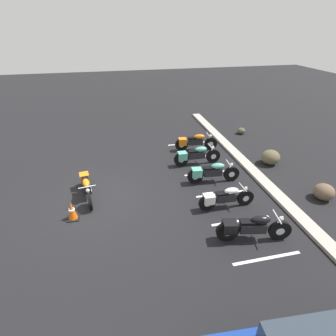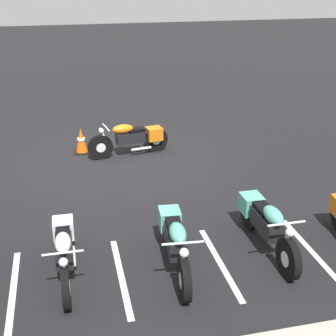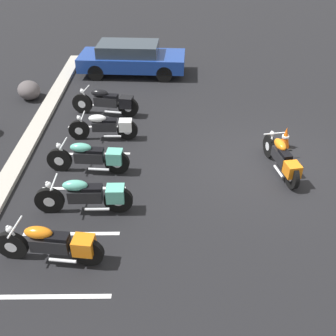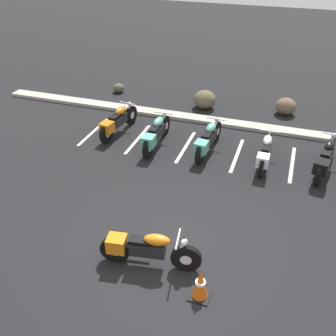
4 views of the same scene
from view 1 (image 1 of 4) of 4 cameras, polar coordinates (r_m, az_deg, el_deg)
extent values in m
plane|color=black|center=(10.29, -15.14, -6.84)|extent=(60.00, 60.00, 0.00)
cylinder|color=black|center=(9.77, -16.68, -6.92)|extent=(0.65, 0.21, 0.64)
cylinder|color=silver|center=(9.77, -16.68, -6.92)|extent=(0.26, 0.16, 0.24)
cylinder|color=black|center=(11.03, -17.61, -2.60)|extent=(0.65, 0.21, 0.64)
cylinder|color=silver|center=(11.03, -17.61, -2.60)|extent=(0.26, 0.16, 0.24)
cube|color=black|center=(10.36, -17.32, -3.82)|extent=(0.76, 0.38, 0.29)
ellipsoid|color=orange|center=(10.06, -17.42, -3.14)|extent=(0.57, 0.33, 0.23)
cube|color=black|center=(10.40, -17.58, -2.47)|extent=(0.45, 0.29, 0.08)
cube|color=orange|center=(10.90, -17.72, -1.95)|extent=(0.43, 0.40, 0.33)
cylinder|color=silver|center=(9.73, -16.97, -5.35)|extent=(0.26, 0.10, 0.51)
cylinder|color=silver|center=(9.64, -17.22, -3.93)|extent=(0.13, 0.59, 0.03)
sphere|color=silver|center=(9.58, -17.07, -4.71)|extent=(0.13, 0.13, 0.13)
cylinder|color=silver|center=(10.72, -16.53, -4.32)|extent=(0.53, 0.15, 0.07)
cylinder|color=black|center=(13.89, 9.27, 5.27)|extent=(0.20, 0.67, 0.66)
cylinder|color=silver|center=(13.89, 9.27, 5.27)|extent=(0.16, 0.26, 0.25)
cylinder|color=black|center=(13.60, 2.94, 5.08)|extent=(0.20, 0.67, 0.66)
cylinder|color=silver|center=(13.60, 2.94, 5.08)|extent=(0.16, 0.26, 0.25)
cube|color=black|center=(13.65, 5.97, 5.75)|extent=(0.37, 0.78, 0.30)
ellipsoid|color=orange|center=(13.59, 6.86, 6.81)|extent=(0.33, 0.58, 0.24)
cube|color=black|center=(13.55, 5.31, 6.50)|extent=(0.29, 0.46, 0.08)
cube|color=orange|center=(13.53, 3.17, 5.78)|extent=(0.40, 0.44, 0.34)
cylinder|color=silver|center=(13.76, 8.87, 6.24)|extent=(0.09, 0.27, 0.53)
cylinder|color=silver|center=(13.65, 8.71, 7.23)|extent=(0.62, 0.11, 0.04)
sphere|color=silver|center=(13.71, 9.22, 6.93)|extent=(0.14, 0.14, 0.14)
cylinder|color=silver|center=(13.85, 4.79, 4.82)|extent=(0.14, 0.55, 0.07)
cylinder|color=black|center=(12.57, 9.79, 2.58)|extent=(0.12, 0.67, 0.67)
cylinder|color=silver|center=(12.57, 9.79, 2.58)|extent=(0.13, 0.25, 0.25)
cylinder|color=black|center=(12.09, 2.87, 1.87)|extent=(0.12, 0.67, 0.67)
cylinder|color=silver|center=(12.09, 2.87, 1.87)|extent=(0.13, 0.25, 0.25)
cube|color=black|center=(12.22, 6.21, 2.85)|extent=(0.29, 0.77, 0.30)
ellipsoid|color=#59B29E|center=(12.17, 7.18, 4.09)|extent=(0.27, 0.57, 0.24)
cube|color=black|center=(12.08, 5.48, 3.63)|extent=(0.24, 0.45, 0.08)
cube|color=#59B29E|center=(12.02, 3.12, 2.67)|extent=(0.37, 0.41, 0.34)
cylinder|color=silver|center=(12.41, 9.37, 3.61)|extent=(0.06, 0.26, 0.54)
cylinder|color=silver|center=(12.28, 9.20, 4.69)|extent=(0.63, 0.04, 0.04)
sphere|color=silver|center=(12.36, 9.74, 4.40)|extent=(0.14, 0.14, 0.14)
cylinder|color=silver|center=(12.40, 4.82, 1.77)|extent=(0.07, 0.56, 0.07)
cylinder|color=black|center=(11.26, 13.61, -1.23)|extent=(0.18, 0.66, 0.66)
cylinder|color=silver|center=(11.26, 13.61, -1.23)|extent=(0.15, 0.26, 0.25)
cylinder|color=black|center=(10.83, 5.95, -1.80)|extent=(0.18, 0.66, 0.66)
cylinder|color=silver|center=(10.83, 5.95, -1.80)|extent=(0.15, 0.26, 0.25)
cube|color=black|center=(10.93, 9.67, -0.86)|extent=(0.34, 0.78, 0.30)
ellipsoid|color=#59B29E|center=(10.86, 10.79, 0.44)|extent=(0.31, 0.58, 0.24)
cube|color=black|center=(10.79, 8.90, -0.01)|extent=(0.28, 0.46, 0.08)
cube|color=#59B29E|center=(10.75, 6.26, -0.97)|extent=(0.39, 0.43, 0.34)
cylinder|color=silver|center=(11.10, 13.19, -0.12)|extent=(0.08, 0.26, 0.53)
cylinder|color=silver|center=(10.96, 13.04, 1.04)|extent=(0.62, 0.09, 0.04)
sphere|color=silver|center=(11.04, 13.63, 0.71)|extent=(0.14, 0.14, 0.14)
cylinder|color=silver|center=(11.13, 8.13, -1.91)|extent=(0.12, 0.55, 0.07)
cylinder|color=black|center=(9.94, 16.47, -6.25)|extent=(0.12, 0.62, 0.62)
cylinder|color=silver|center=(9.94, 16.47, -6.25)|extent=(0.12, 0.24, 0.24)
cylinder|color=black|center=(9.40, 8.53, -7.53)|extent=(0.12, 0.62, 0.62)
cylinder|color=silver|center=(9.40, 8.53, -7.53)|extent=(0.12, 0.24, 0.24)
cube|color=black|center=(9.55, 12.45, -6.24)|extent=(0.27, 0.71, 0.28)
ellipsoid|color=white|center=(9.48, 13.65, -4.83)|extent=(0.25, 0.53, 0.22)
cube|color=black|center=(9.38, 11.67, -5.45)|extent=(0.23, 0.41, 0.07)
cube|color=white|center=(9.31, 8.88, -6.65)|extent=(0.34, 0.38, 0.32)
cylinder|color=silver|center=(9.76, 16.08, -5.18)|extent=(0.06, 0.25, 0.50)
cylinder|color=silver|center=(9.60, 15.98, -4.02)|extent=(0.58, 0.04, 0.03)
sphere|color=silver|center=(9.70, 16.56, -4.30)|extent=(0.13, 0.13, 0.13)
cylinder|color=silver|center=(9.72, 10.69, -7.35)|extent=(0.07, 0.52, 0.07)
cylinder|color=black|center=(8.86, 23.12, -12.37)|extent=(0.25, 0.69, 0.68)
cylinder|color=silver|center=(8.86, 23.12, -12.37)|extent=(0.18, 0.28, 0.26)
cylinder|color=black|center=(8.34, 12.76, -13.30)|extent=(0.25, 0.69, 0.68)
cylinder|color=silver|center=(8.34, 12.76, -13.30)|extent=(0.18, 0.28, 0.26)
cube|color=black|center=(8.45, 17.93, -12.12)|extent=(0.43, 0.83, 0.31)
ellipsoid|color=black|center=(8.34, 19.59, -10.54)|extent=(0.37, 0.62, 0.25)
cube|color=black|center=(8.26, 16.97, -11.13)|extent=(0.33, 0.49, 0.08)
cube|color=black|center=(8.23, 13.26, -12.31)|extent=(0.44, 0.48, 0.35)
cylinder|color=silver|center=(8.64, 22.70, -11.11)|extent=(0.11, 0.28, 0.55)
cylinder|color=silver|center=(8.45, 22.66, -9.74)|extent=(0.64, 0.16, 0.04)
sphere|color=silver|center=(8.56, 23.39, -10.10)|extent=(0.14, 0.14, 0.14)
cylinder|color=silver|center=(8.67, 15.67, -13.17)|extent=(0.18, 0.57, 0.07)
cube|color=#A8A399|center=(11.80, 19.56, -2.20)|extent=(18.00, 0.50, 0.12)
ellipsoid|color=brown|center=(13.18, 21.41, 2.21)|extent=(1.13, 1.15, 0.68)
ellipsoid|color=#4B4D39|center=(16.39, 15.66, 7.80)|extent=(0.49, 0.50, 0.37)
ellipsoid|color=brown|center=(11.47, 30.83, -4.48)|extent=(0.94, 0.94, 0.61)
cube|color=black|center=(9.67, -19.89, -10.21)|extent=(0.40, 0.40, 0.03)
cone|color=#EA590F|center=(9.48, -20.22, -8.70)|extent=(0.32, 0.32, 0.67)
cylinder|color=white|center=(9.46, -20.25, -8.54)|extent=(0.20, 0.20, 0.06)
cube|color=white|center=(14.56, 4.10, 5.33)|extent=(0.10, 2.10, 0.00)
cube|color=white|center=(13.14, 6.09, 2.48)|extent=(0.10, 2.10, 0.00)
cube|color=white|center=(11.79, 8.55, -1.06)|extent=(0.10, 2.10, 0.00)
cube|color=white|center=(10.51, 11.62, -5.47)|extent=(0.10, 2.10, 0.00)
cube|color=white|center=(9.36, 15.56, -11.00)|extent=(0.10, 2.10, 0.00)
cube|color=white|center=(8.37, 20.75, -17.89)|extent=(0.10, 2.10, 0.00)
camera|label=2|loc=(12.37, 43.52, 15.41)|focal=50.00mm
camera|label=3|loc=(17.48, -7.39, 29.31)|focal=42.00mm
camera|label=4|loc=(9.27, -62.37, 16.23)|focal=42.00mm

